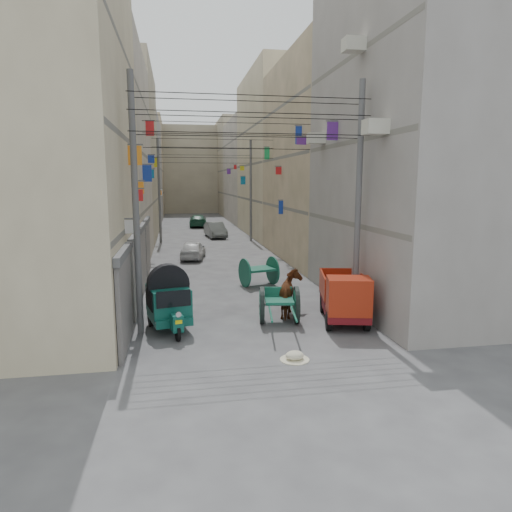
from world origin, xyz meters
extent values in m
plane|color=#444346|center=(0.00, 0.00, 0.00)|extent=(140.00, 140.00, 0.00)
cube|color=slate|center=(-4.12, 8.00, 3.20)|extent=(0.25, 9.80, 0.18)
cube|color=slate|center=(-4.12, 8.00, 6.20)|extent=(0.25, 9.80, 0.18)
cube|color=slate|center=(-4.12, 8.00, 9.20)|extent=(0.25, 9.80, 0.18)
cube|color=#BFB2A4|center=(-8.00, 19.00, 6.00)|extent=(8.00, 12.00, 12.00)
cube|color=slate|center=(-4.12, 19.00, 3.20)|extent=(0.25, 11.76, 0.18)
cube|color=slate|center=(-4.12, 19.00, 6.20)|extent=(0.25, 11.76, 0.18)
cube|color=slate|center=(-4.12, 19.00, 9.20)|extent=(0.25, 11.76, 0.18)
cube|color=#B0A58A|center=(-8.00, 32.00, 7.00)|extent=(8.00, 14.00, 14.00)
cube|color=slate|center=(-4.12, 32.00, 3.20)|extent=(0.25, 13.72, 0.18)
cube|color=slate|center=(-4.12, 32.00, 6.20)|extent=(0.25, 13.72, 0.18)
cube|color=slate|center=(-4.12, 32.00, 9.20)|extent=(0.25, 13.72, 0.18)
cube|color=gray|center=(-8.00, 46.00, 5.90)|extent=(8.00, 14.00, 11.80)
cube|color=slate|center=(-4.12, 46.00, 3.20)|extent=(0.25, 13.72, 0.18)
cube|color=slate|center=(-4.12, 46.00, 6.20)|extent=(0.25, 13.72, 0.18)
cube|color=slate|center=(-4.12, 46.00, 9.20)|extent=(0.25, 13.72, 0.18)
cube|color=#C5AC89|center=(-8.00, 59.00, 6.75)|extent=(8.00, 12.00, 13.50)
cube|color=slate|center=(-4.12, 59.00, 3.20)|extent=(0.25, 11.76, 0.18)
cube|color=slate|center=(-4.12, 59.00, 6.20)|extent=(0.25, 11.76, 0.18)
cube|color=slate|center=(-4.12, 59.00, 9.20)|extent=(0.25, 11.76, 0.18)
cube|color=gray|center=(8.00, 8.00, 6.50)|extent=(8.00, 10.00, 13.00)
cube|color=slate|center=(4.12, 8.00, 3.20)|extent=(0.25, 9.80, 0.18)
cube|color=slate|center=(4.12, 8.00, 6.20)|extent=(0.25, 9.80, 0.18)
cube|color=slate|center=(4.12, 8.00, 9.20)|extent=(0.25, 9.80, 0.18)
cube|color=#C5AC89|center=(8.00, 19.00, 6.00)|extent=(8.00, 12.00, 12.00)
cube|color=slate|center=(4.12, 19.00, 3.20)|extent=(0.25, 11.76, 0.18)
cube|color=slate|center=(4.12, 19.00, 6.20)|extent=(0.25, 11.76, 0.18)
cube|color=slate|center=(4.12, 19.00, 9.20)|extent=(0.25, 11.76, 0.18)
cube|color=beige|center=(8.00, 32.00, 7.00)|extent=(8.00, 14.00, 14.00)
cube|color=slate|center=(4.12, 32.00, 3.20)|extent=(0.25, 13.72, 0.18)
cube|color=slate|center=(4.12, 32.00, 6.20)|extent=(0.25, 13.72, 0.18)
cube|color=slate|center=(4.12, 32.00, 9.20)|extent=(0.25, 13.72, 0.18)
cube|color=#BFB2A4|center=(8.00, 46.00, 5.90)|extent=(8.00, 14.00, 11.80)
cube|color=slate|center=(4.12, 46.00, 3.20)|extent=(0.25, 13.72, 0.18)
cube|color=slate|center=(4.12, 46.00, 6.20)|extent=(0.25, 13.72, 0.18)
cube|color=slate|center=(4.12, 46.00, 9.20)|extent=(0.25, 13.72, 0.18)
cube|color=#B0A58A|center=(8.00, 59.00, 6.75)|extent=(8.00, 12.00, 13.50)
cube|color=slate|center=(4.12, 59.00, 3.20)|extent=(0.25, 11.76, 0.18)
cube|color=slate|center=(4.12, 59.00, 6.20)|extent=(0.25, 11.76, 0.18)
cube|color=slate|center=(4.12, 59.00, 9.20)|extent=(0.25, 11.76, 0.18)
cube|color=#B0A58A|center=(0.00, 66.00, 6.50)|extent=(22.00, 10.00, 13.00)
cube|color=#545359|center=(-3.92, 4.80, 1.30)|extent=(0.12, 3.00, 2.60)
cube|color=#535456|center=(-3.90, 4.80, 2.75)|extent=(0.18, 3.20, 0.25)
cube|color=#545359|center=(-3.92, 8.50, 1.30)|extent=(0.12, 3.00, 2.60)
cube|color=#535456|center=(-3.90, 8.50, 2.75)|extent=(0.18, 3.20, 0.25)
cube|color=#545359|center=(-3.92, 12.20, 1.30)|extent=(0.12, 3.00, 2.60)
cube|color=#535456|center=(-3.90, 12.20, 2.75)|extent=(0.18, 3.20, 0.25)
cube|color=#545359|center=(-3.92, 16.00, 1.30)|extent=(0.12, 3.00, 2.60)
cube|color=#535456|center=(-3.90, 16.00, 2.75)|extent=(0.18, 3.20, 0.25)
cube|color=yellow|center=(3.81, 34.28, 5.98)|extent=(0.38, 0.08, 0.41)
cube|color=white|center=(-3.86, 41.61, 3.62)|extent=(0.27, 0.08, 0.71)
cube|color=white|center=(-3.78, 6.43, 3.35)|extent=(0.44, 0.08, 0.42)
cube|color=#16339D|center=(-3.77, 15.80, 5.17)|extent=(0.45, 0.08, 0.84)
cube|color=#5C258A|center=(3.79, 44.88, 5.91)|extent=(0.41, 0.08, 0.59)
cube|color=red|center=(-3.81, 9.76, 4.24)|extent=(0.38, 0.08, 0.44)
cube|color=#0D6795|center=(3.78, 33.54, 4.85)|extent=(0.43, 0.08, 0.72)
cube|color=red|center=(3.86, 39.62, 6.25)|extent=(0.28, 0.08, 0.44)
cube|color=red|center=(-3.76, 20.00, 7.85)|extent=(0.48, 0.08, 0.84)
cube|color=orange|center=(-3.85, 38.07, 3.67)|extent=(0.31, 0.08, 0.44)
cube|color=red|center=(3.82, 19.02, 5.41)|extent=(0.35, 0.08, 0.45)
cube|color=#1DA052|center=(3.83, 22.65, 6.65)|extent=(0.34, 0.08, 0.79)
cube|color=orange|center=(-3.86, 12.02, 4.50)|extent=(0.28, 0.08, 0.52)
cube|color=yellow|center=(-3.86, 29.62, 6.26)|extent=(0.28, 0.08, 0.74)
cube|color=#16339D|center=(3.87, 18.51, 3.22)|extent=(0.26, 0.08, 0.80)
cube|color=#0D6795|center=(3.83, 9.37, 6.69)|extent=(0.34, 0.08, 0.55)
cube|color=orange|center=(-3.76, 8.55, 5.67)|extent=(0.47, 0.08, 0.67)
cube|color=#16339D|center=(-3.80, 21.15, 6.14)|extent=(0.40, 0.08, 0.47)
cube|color=#0D6795|center=(-3.84, 21.66, 5.24)|extent=(0.32, 0.08, 0.55)
cube|color=#5C258A|center=(3.76, 13.74, 6.73)|extent=(0.47, 0.08, 0.35)
cube|color=#16339D|center=(3.84, 14.58, 7.07)|extent=(0.32, 0.08, 0.89)
cube|color=#5C258A|center=(3.78, 9.29, 6.73)|extent=(0.44, 0.08, 0.69)
cube|color=#0D6795|center=(-4.06, 6.00, 3.00)|extent=(0.10, 3.20, 0.80)
cube|color=#1DA052|center=(-4.06, 15.00, 3.00)|extent=(0.10, 3.20, 0.80)
cube|color=red|center=(-4.06, 27.00, 3.00)|extent=(0.10, 3.20, 0.80)
cube|color=orange|center=(-4.06, 39.00, 3.00)|extent=(0.10, 3.20, 0.80)
cube|color=orange|center=(4.06, 6.00, 3.00)|extent=(0.10, 3.20, 0.80)
cube|color=yellow|center=(4.06, 15.00, 3.00)|extent=(0.10, 3.20, 0.80)
cube|color=orange|center=(4.06, 27.00, 3.00)|extent=(0.10, 3.20, 0.80)
cube|color=#5C258A|center=(4.06, 39.00, 3.00)|extent=(0.10, 3.20, 0.80)
cube|color=beige|center=(3.65, 5.00, 6.40)|extent=(0.70, 0.55, 0.45)
cube|color=beige|center=(3.65, 11.00, 6.60)|extent=(0.70, 0.55, 0.45)
cube|color=beige|center=(3.65, 7.00, 9.30)|extent=(0.70, 0.55, 0.45)
cylinder|color=#535456|center=(-3.60, 6.00, 4.00)|extent=(0.20, 0.20, 8.00)
cylinder|color=#535456|center=(3.60, 6.00, 4.00)|extent=(0.20, 0.20, 8.00)
cylinder|color=#535456|center=(-3.60, 28.00, 4.00)|extent=(0.20, 0.20, 8.00)
cylinder|color=#535456|center=(3.60, 28.00, 4.00)|extent=(0.20, 0.20, 8.00)
cylinder|color=black|center=(0.00, 5.50, 6.20)|extent=(7.40, 0.02, 0.02)
cylinder|color=black|center=(0.00, 5.50, 6.80)|extent=(7.40, 0.02, 0.02)
cylinder|color=black|center=(0.00, 5.50, 7.30)|extent=(7.40, 0.02, 0.02)
cylinder|color=black|center=(0.00, 6.50, 6.20)|extent=(7.40, 0.02, 0.02)
cylinder|color=black|center=(0.00, 6.50, 6.80)|extent=(7.40, 0.02, 0.02)
cylinder|color=black|center=(0.00, 6.50, 7.30)|extent=(7.40, 0.02, 0.02)
cylinder|color=black|center=(0.00, 12.00, 6.20)|extent=(7.40, 0.02, 0.02)
cylinder|color=black|center=(0.00, 12.00, 6.80)|extent=(7.40, 0.02, 0.02)
cylinder|color=black|center=(0.00, 12.00, 7.30)|extent=(7.40, 0.02, 0.02)
cylinder|color=black|center=(0.00, 20.00, 6.20)|extent=(7.40, 0.02, 0.02)
cylinder|color=black|center=(0.00, 20.00, 6.80)|extent=(7.40, 0.02, 0.02)
cylinder|color=black|center=(0.00, 20.00, 7.30)|extent=(7.40, 0.02, 0.02)
cylinder|color=black|center=(0.00, 28.00, 6.20)|extent=(7.40, 0.02, 0.02)
cylinder|color=black|center=(0.00, 28.00, 6.80)|extent=(7.40, 0.02, 0.02)
cylinder|color=black|center=(0.00, 28.00, 7.30)|extent=(7.40, 0.02, 0.02)
cylinder|color=black|center=(-2.44, 4.97, 0.26)|extent=(0.22, 0.53, 0.52)
cylinder|color=black|center=(-3.32, 6.57, 0.26)|extent=(0.22, 0.53, 0.52)
cylinder|color=black|center=(-2.33, 6.79, 0.26)|extent=(0.22, 0.53, 0.52)
cube|color=#0D4C40|center=(-2.70, 6.14, 0.44)|extent=(1.51, 1.97, 0.26)
cube|color=#0D4C40|center=(-2.45, 5.01, 0.56)|extent=(0.41, 0.48, 0.51)
cylinder|color=silver|center=(-2.40, 4.80, 0.88)|extent=(0.17, 0.08, 0.17)
cube|color=#D5CD0B|center=(-2.40, 4.79, 0.65)|extent=(0.20, 0.07, 0.11)
cube|color=#0D4C40|center=(-2.71, 6.19, 0.97)|extent=(1.52, 1.80, 0.88)
cube|color=black|center=(-2.54, 5.40, 1.20)|extent=(1.05, 0.29, 0.51)
cube|color=black|center=(-3.31, 6.05, 1.06)|extent=(0.28, 1.09, 0.60)
cube|color=black|center=(-2.12, 6.32, 1.06)|extent=(0.28, 1.09, 0.60)
cube|color=silver|center=(-2.53, 5.37, 0.51)|extent=(1.14, 0.30, 0.06)
cylinder|color=black|center=(0.39, 6.28, 0.63)|extent=(0.32, 1.27, 1.26)
cylinder|color=#13533E|center=(0.39, 6.28, 0.63)|extent=(0.30, 1.00, 0.99)
cylinder|color=#535456|center=(0.39, 6.28, 0.63)|extent=(0.22, 0.19, 0.16)
cylinder|color=black|center=(1.55, 6.10, 0.63)|extent=(0.32, 1.27, 1.26)
cylinder|color=#13533E|center=(1.55, 6.10, 0.63)|extent=(0.30, 1.00, 0.99)
cylinder|color=#535456|center=(1.55, 6.10, 0.63)|extent=(0.22, 0.19, 0.16)
cylinder|color=#535456|center=(0.97, 6.19, 0.63)|extent=(1.22, 0.25, 0.07)
cube|color=#13533E|center=(0.97, 6.19, 0.79)|extent=(1.09, 1.12, 0.09)
cube|color=#13533E|center=(1.04, 6.64, 0.99)|extent=(0.95, 0.21, 0.32)
cylinder|color=#13533E|center=(0.44, 5.13, 0.72)|extent=(0.37, 2.06, 0.06)
cylinder|color=#13533E|center=(1.16, 5.02, 0.72)|extent=(0.37, 2.06, 0.06)
cylinder|color=black|center=(2.37, 5.14, 0.31)|extent=(0.30, 0.64, 0.62)
cylinder|color=black|center=(2.84, 7.14, 0.31)|extent=(0.30, 0.64, 0.62)
cylinder|color=black|center=(3.56, 4.86, 0.31)|extent=(0.30, 0.64, 0.62)
cylinder|color=black|center=(4.03, 6.87, 0.31)|extent=(0.30, 0.64, 0.62)
cube|color=#5D0D12|center=(3.20, 6.00, 0.52)|extent=(2.02, 3.32, 0.33)
cube|color=maroon|center=(2.96, 4.95, 1.17)|extent=(1.55, 1.27, 1.17)
cube|color=black|center=(2.86, 4.52, 1.27)|extent=(1.20, 0.33, 0.52)
cube|color=#5D0D12|center=(3.32, 6.51, 0.77)|extent=(1.84, 2.33, 0.11)
cube|color=maroon|center=(2.65, 6.66, 1.17)|extent=(0.52, 2.02, 0.80)
cube|color=maroon|center=(3.98, 6.35, 1.17)|extent=(0.52, 2.02, 0.80)
cube|color=maroon|center=(3.55, 7.49, 1.17)|extent=(1.38, 0.37, 0.80)
cylinder|color=#13533E|center=(0.62, 11.67, 0.66)|extent=(0.41, 1.30, 1.32)
cylinder|color=#13533E|center=(1.99, 12.04, 0.66)|extent=(0.41, 1.30, 1.32)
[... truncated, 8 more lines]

